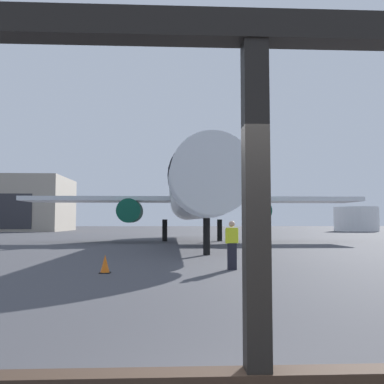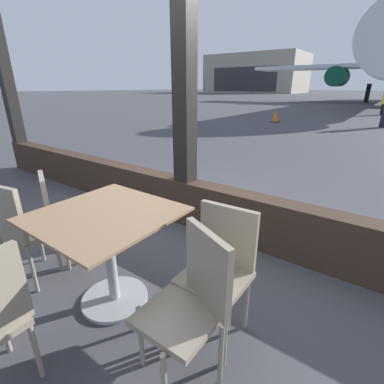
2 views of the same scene
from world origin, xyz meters
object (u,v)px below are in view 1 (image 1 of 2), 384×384
object	(u,v)px
traffic_cone	(105,264)
airplane	(194,195)
ground_crew_worker	(232,244)
fuel_storage_tank	(356,219)

from	to	relation	value
traffic_cone	airplane	bearing A→B (deg)	78.46
ground_crew_worker	fuel_storage_tank	world-z (taller)	fuel_storage_tank
airplane	traffic_cone	bearing A→B (deg)	-101.54
ground_crew_worker	traffic_cone	distance (m)	4.50
airplane	ground_crew_worker	size ratio (longest dim) A/B	18.31
airplane	traffic_cone	size ratio (longest dim) A/B	51.70
fuel_storage_tank	airplane	bearing A→B (deg)	-127.93
airplane	ground_crew_worker	bearing A→B (deg)	-88.89
ground_crew_worker	fuel_storage_tank	bearing A→B (deg)	62.47
traffic_cone	fuel_storage_tank	bearing A→B (deg)	59.54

